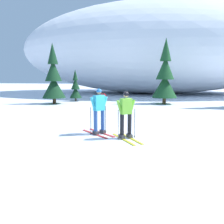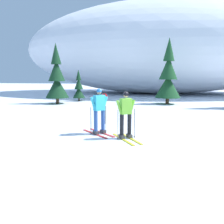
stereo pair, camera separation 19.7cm
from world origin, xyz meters
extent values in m
plane|color=white|center=(0.00, 0.00, 0.00)|extent=(120.00, 120.00, 0.00)
cube|color=gold|center=(0.24, -0.70, 0.01)|extent=(1.03, 1.52, 0.03)
cube|color=gold|center=(-0.02, -0.87, 0.01)|extent=(1.03, 1.52, 0.03)
cube|color=#38383D|center=(0.19, -0.61, 0.09)|extent=(0.27, 0.31, 0.12)
cube|color=#38383D|center=(-0.08, -0.78, 0.09)|extent=(0.27, 0.31, 0.12)
cylinder|color=black|center=(0.19, -0.61, 0.54)|extent=(0.15, 0.15, 0.78)
cylinder|color=black|center=(-0.08, -0.78, 0.54)|extent=(0.15, 0.15, 0.78)
cube|color=#75C638|center=(0.06, -0.70, 1.22)|extent=(0.46, 0.42, 0.58)
cylinder|color=#75C638|center=(0.26, -0.56, 1.16)|extent=(0.28, 0.23, 0.58)
cylinder|color=#75C638|center=(-0.15, -0.83, 1.16)|extent=(0.28, 0.23, 0.58)
sphere|color=tan|center=(0.06, -0.70, 1.63)|extent=(0.19, 0.19, 0.19)
sphere|color=black|center=(0.06, -0.70, 1.66)|extent=(0.21, 0.21, 0.21)
cube|color=black|center=(0.10, -0.77, 1.64)|extent=(0.15, 0.11, 0.07)
cylinder|color=#2D2D33|center=(0.37, -0.56, 0.56)|extent=(0.02, 0.02, 1.11)
cylinder|color=#2D2D33|center=(0.37, -0.56, 0.06)|extent=(0.07, 0.07, 0.01)
cylinder|color=#2D2D33|center=(-0.20, -0.93, 0.56)|extent=(0.02, 0.02, 1.11)
cylinder|color=#2D2D33|center=(-0.20, -0.93, 0.06)|extent=(0.07, 0.07, 0.01)
cube|color=red|center=(-1.25, -0.28, 0.01)|extent=(1.32, 1.28, 0.03)
cube|color=red|center=(-1.01, -0.03, 0.01)|extent=(1.32, 1.28, 0.03)
cube|color=#38383D|center=(-1.17, -0.35, 0.09)|extent=(0.30, 0.30, 0.12)
cube|color=#38383D|center=(-0.94, -0.10, 0.09)|extent=(0.30, 0.30, 0.12)
cylinder|color=#2D519E|center=(-1.17, -0.35, 0.56)|extent=(0.15, 0.15, 0.81)
cylinder|color=#2D519E|center=(-0.94, -0.10, 0.56)|extent=(0.15, 0.15, 0.81)
cube|color=#33B7D6|center=(-1.06, -0.23, 1.27)|extent=(0.47, 0.48, 0.60)
cylinder|color=#33B7D6|center=(-1.24, -0.42, 1.22)|extent=(0.26, 0.27, 0.58)
cylinder|color=#33B7D6|center=(-0.87, -0.04, 1.22)|extent=(0.26, 0.27, 0.58)
sphere|color=#A37556|center=(-1.06, -0.23, 1.69)|extent=(0.19, 0.19, 0.19)
sphere|color=#2366B2|center=(-1.06, -0.23, 1.72)|extent=(0.21, 0.21, 0.21)
cube|color=black|center=(-1.11, -0.17, 1.70)|extent=(0.13, 0.13, 0.07)
cylinder|color=#2D2D33|center=(-1.35, -0.44, 0.55)|extent=(0.02, 0.02, 1.11)
cylinder|color=#2D2D33|center=(-1.35, -0.44, 0.06)|extent=(0.07, 0.07, 0.01)
cylinder|color=#2D2D33|center=(-0.85, 0.07, 0.55)|extent=(0.02, 0.02, 1.11)
cylinder|color=#2D2D33|center=(-0.85, 0.07, 0.06)|extent=(0.07, 0.07, 0.01)
cylinder|color=#47301E|center=(-6.99, 9.30, 0.34)|extent=(0.27, 0.27, 0.68)
cone|color=#14381E|center=(-6.99, 9.30, 1.37)|extent=(1.94, 1.94, 1.74)
cone|color=#14381E|center=(-6.99, 9.30, 2.76)|extent=(1.40, 1.40, 1.74)
cone|color=#14381E|center=(-6.99, 9.30, 4.15)|extent=(0.85, 0.85, 1.74)
cylinder|color=#47301E|center=(-5.88, 11.66, 0.20)|extent=(0.16, 0.16, 0.40)
cone|color=#14381E|center=(-5.88, 11.66, 0.80)|extent=(1.13, 1.13, 1.01)
cone|color=#14381E|center=(-5.88, 11.66, 1.61)|extent=(0.81, 0.81, 1.01)
cone|color=#14381E|center=(-5.88, 11.66, 2.42)|extent=(0.50, 0.50, 1.01)
cylinder|color=#47301E|center=(2.16, 10.67, 0.36)|extent=(0.29, 0.29, 0.73)
cone|color=#194723|center=(2.16, 10.67, 1.48)|extent=(2.08, 2.08, 1.87)
cone|color=#194723|center=(2.16, 10.67, 2.97)|extent=(1.50, 1.50, 1.87)
cone|color=#194723|center=(2.16, 10.67, 4.46)|extent=(0.92, 0.92, 1.87)
ellipsoid|color=white|center=(1.61, 22.89, 5.80)|extent=(36.06, 19.35, 11.60)
cylinder|color=black|center=(-1.28, 1.80, 0.74)|extent=(0.07, 0.07, 1.48)
cylinder|color=red|center=(-1.28, 1.80, 1.36)|extent=(0.28, 0.02, 0.28)
camera|label=1|loc=(0.87, -9.05, 2.30)|focal=37.02mm
camera|label=2|loc=(1.07, -9.02, 2.30)|focal=37.02mm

